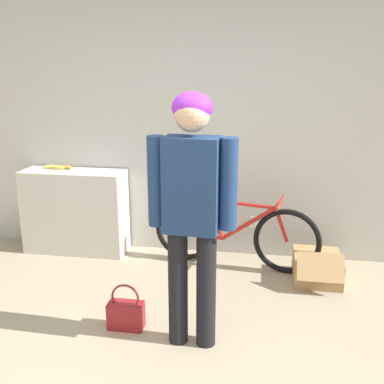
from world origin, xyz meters
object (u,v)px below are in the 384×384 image
at_px(cardboard_box, 317,267).
at_px(banana, 58,167).
at_px(bicycle, 234,233).
at_px(handbag, 126,314).
at_px(person, 192,199).

bearing_deg(cardboard_box, banana, 172.15).
xyz_separation_m(bicycle, cardboard_box, (0.77, -0.18, -0.22)).
bearing_deg(handbag, banana, 129.06).
distance_m(banana, handbag, 1.96).
bearing_deg(banana, handbag, -50.94).
distance_m(bicycle, banana, 1.93).
distance_m(person, bicycle, 1.51).
distance_m(bicycle, cardboard_box, 0.82).
xyz_separation_m(banana, handbag, (1.14, -1.40, -0.77)).
relative_size(person, handbag, 4.88).
height_order(person, banana, person).
xyz_separation_m(banana, cardboard_box, (2.61, -0.36, -0.76)).
bearing_deg(person, handbag, 173.69).
height_order(bicycle, banana, banana).
relative_size(person, banana, 5.14).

